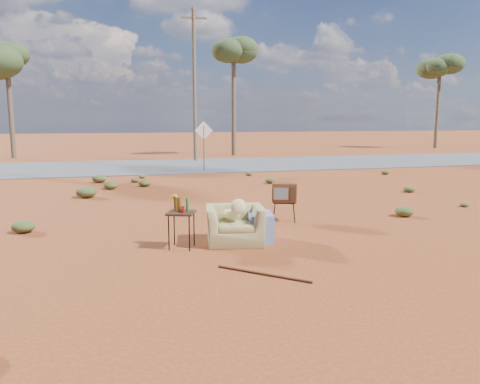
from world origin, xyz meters
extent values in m
plane|color=#96411E|center=(0.00, 0.00, 0.00)|extent=(140.00, 140.00, 0.00)
cube|color=#565659|center=(0.00, 15.00, 0.02)|extent=(140.00, 7.00, 0.04)
imported|color=#9B8C55|center=(0.02, 0.49, 0.46)|extent=(1.16, 0.85, 0.93)
ellipsoid|color=#D6D283|center=(-0.02, 0.55, 0.54)|extent=(0.34, 0.34, 0.20)
ellipsoid|color=#D6D283|center=(0.04, 0.31, 0.72)|extent=(0.30, 0.15, 0.30)
cube|color=navy|center=(0.53, 0.51, 0.27)|extent=(0.55, 0.75, 0.54)
cube|color=black|center=(1.56, 2.04, 0.44)|extent=(0.58, 0.51, 0.03)
cylinder|color=black|center=(1.29, 1.95, 0.22)|extent=(0.03, 0.03, 0.44)
cylinder|color=black|center=(1.71, 1.80, 0.22)|extent=(0.03, 0.03, 0.44)
cylinder|color=black|center=(1.41, 2.27, 0.22)|extent=(0.03, 0.03, 0.44)
cylinder|color=black|center=(1.83, 2.12, 0.22)|extent=(0.03, 0.03, 0.44)
cube|color=brown|center=(1.56, 2.04, 0.66)|extent=(0.66, 0.58, 0.42)
cube|color=slate|center=(1.41, 1.85, 0.66)|extent=(0.31, 0.13, 0.26)
cube|color=#472D19|center=(1.66, 1.76, 0.66)|extent=(0.12, 0.06, 0.30)
cube|color=#331F12|center=(-0.98, 0.37, 0.65)|extent=(0.60, 0.60, 0.04)
cylinder|color=black|center=(-1.22, 0.27, 0.32)|extent=(0.02, 0.02, 0.65)
cylinder|color=black|center=(-0.88, 0.13, 0.32)|extent=(0.02, 0.02, 0.65)
cylinder|color=black|center=(-1.09, 0.61, 0.32)|extent=(0.02, 0.02, 0.65)
cylinder|color=black|center=(-0.74, 0.48, 0.32)|extent=(0.02, 0.02, 0.65)
cylinder|color=#462D0B|center=(-1.07, 0.46, 0.79)|extent=(0.06, 0.06, 0.24)
cylinder|color=#462D0B|center=(-1.03, 0.31, 0.80)|extent=(0.06, 0.06, 0.26)
cylinder|color=#2F6029|center=(-0.86, 0.43, 0.78)|extent=(0.06, 0.06, 0.22)
cylinder|color=red|center=(-0.97, 0.27, 0.73)|extent=(0.06, 0.06, 0.12)
cylinder|color=silver|center=(-1.06, 0.55, 0.73)|extent=(0.07, 0.07, 0.13)
ellipsoid|color=gold|center=(-1.06, 0.55, 0.89)|extent=(0.15, 0.15, 0.11)
cylinder|color=#4D2714|center=(-0.01, -1.40, 0.02)|extent=(1.16, 1.07, 0.04)
cylinder|color=brown|center=(1.50, 12.00, 1.00)|extent=(0.06, 0.06, 2.00)
cube|color=silver|center=(1.50, 12.00, 1.80)|extent=(0.78, 0.04, 0.78)
cylinder|color=brown|center=(-8.00, 22.00, 3.00)|extent=(0.28, 0.28, 6.00)
ellipsoid|color=#3B4D28|center=(-8.00, 22.00, 5.50)|extent=(3.20, 3.20, 2.20)
cylinder|color=brown|center=(5.00, 21.00, 3.50)|extent=(0.28, 0.28, 7.00)
ellipsoid|color=#3B4D28|center=(5.00, 21.00, 6.50)|extent=(3.20, 3.20, 2.20)
cylinder|color=brown|center=(22.00, 24.00, 3.25)|extent=(0.28, 0.28, 6.50)
ellipsoid|color=#3B4D28|center=(22.00, 24.00, 6.00)|extent=(3.20, 3.20, 2.20)
cylinder|color=brown|center=(2.00, 17.50, 4.00)|extent=(0.20, 0.20, 8.00)
cube|color=brown|center=(2.00, 17.50, 7.50)|extent=(1.40, 0.10, 0.10)
ellipsoid|color=#495726|center=(4.50, 1.80, 0.12)|extent=(0.44, 0.44, 0.24)
ellipsoid|color=#495726|center=(-3.00, 6.50, 0.17)|extent=(0.60, 0.60, 0.33)
ellipsoid|color=#495726|center=(6.80, 5.00, 0.10)|extent=(0.36, 0.36, 0.20)
ellipsoid|color=#495726|center=(3.20, 8.00, 0.11)|extent=(0.40, 0.40, 0.22)
ellipsoid|color=#495726|center=(-1.50, 9.50, 0.08)|extent=(0.30, 0.30, 0.17)
camera|label=1|loc=(-2.01, -7.78, 2.31)|focal=35.00mm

